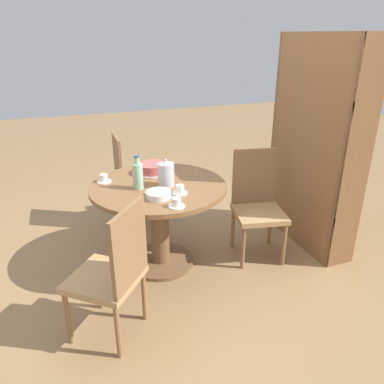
# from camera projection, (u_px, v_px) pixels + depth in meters

# --- Properties ---
(ground_plane) EXTENTS (14.00, 14.00, 0.00)m
(ground_plane) POSITION_uv_depth(u_px,v_px,m) (161.00, 262.00, 3.31)
(ground_plane) COLOR #937047
(dining_table) EXTENTS (1.11, 1.11, 0.74)m
(dining_table) POSITION_uv_depth(u_px,v_px,m) (159.00, 207.00, 3.10)
(dining_table) COLOR brown
(dining_table) RESTS_ON ground_plane
(chair_a) EXTENTS (0.43, 0.43, 0.95)m
(chair_a) POSITION_uv_depth(u_px,v_px,m) (132.00, 179.00, 3.85)
(chair_a) COLOR olive
(chair_a) RESTS_ON ground_plane
(chair_b) EXTENTS (0.59, 0.59, 0.95)m
(chair_b) POSITION_uv_depth(u_px,v_px,m) (113.00, 272.00, 2.34)
(chair_b) COLOR olive
(chair_b) RESTS_ON ground_plane
(chair_c) EXTENTS (0.50, 0.50, 0.95)m
(chair_c) POSITION_uv_depth(u_px,v_px,m) (257.00, 203.00, 3.29)
(chair_c) COLOR olive
(chair_c) RESTS_ON ground_plane
(bookshelf) EXTENTS (1.02, 0.28, 1.88)m
(bookshelf) POSITION_uv_depth(u_px,v_px,m) (314.00, 149.00, 3.35)
(bookshelf) COLOR brown
(bookshelf) RESTS_ON ground_plane
(coffee_pot) EXTENTS (0.13, 0.13, 0.23)m
(coffee_pot) POSITION_uv_depth(u_px,v_px,m) (166.00, 174.00, 2.95)
(coffee_pot) COLOR silver
(coffee_pot) RESTS_ON dining_table
(water_bottle) EXTENTS (0.08, 0.08, 0.27)m
(water_bottle) POSITION_uv_depth(u_px,v_px,m) (138.00, 175.00, 2.90)
(water_bottle) COLOR #99C6A3
(water_bottle) RESTS_ON dining_table
(cake_main) EXTENTS (0.27, 0.27, 0.09)m
(cake_main) POSITION_uv_depth(u_px,v_px,m) (153.00, 169.00, 3.25)
(cake_main) COLOR silver
(cake_main) RESTS_ON dining_table
(cup_a) EXTENTS (0.12, 0.12, 0.07)m
(cup_a) POSITION_uv_depth(u_px,v_px,m) (176.00, 203.00, 2.62)
(cup_a) COLOR white
(cup_a) RESTS_ON dining_table
(cup_b) EXTENTS (0.12, 0.12, 0.07)m
(cup_b) POSITION_uv_depth(u_px,v_px,m) (104.00, 179.00, 3.06)
(cup_b) COLOR white
(cup_b) RESTS_ON dining_table
(cup_c) EXTENTS (0.12, 0.12, 0.07)m
(cup_c) POSITION_uv_depth(u_px,v_px,m) (180.00, 190.00, 2.84)
(cup_c) COLOR white
(cup_c) RESTS_ON dining_table
(plate_stack) EXTENTS (0.19, 0.19, 0.05)m
(plate_stack) POSITION_uv_depth(u_px,v_px,m) (159.00, 195.00, 2.77)
(plate_stack) COLOR white
(plate_stack) RESTS_ON dining_table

